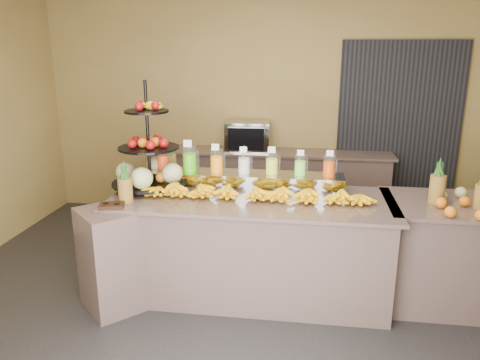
% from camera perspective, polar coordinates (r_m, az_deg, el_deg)
% --- Properties ---
extents(ground, '(6.00, 6.00, 0.00)m').
position_cam_1_polar(ground, '(4.27, 0.85, -15.41)').
color(ground, black).
rests_on(ground, ground).
extents(room_envelope, '(6.04, 5.02, 2.82)m').
position_cam_1_polar(room_envelope, '(4.42, 4.75, 11.44)').
color(room_envelope, olive).
rests_on(room_envelope, ground).
extents(buffet_counter, '(2.75, 1.25, 0.93)m').
position_cam_1_polar(buffet_counter, '(4.29, -0.21, -8.18)').
color(buffet_counter, gray).
rests_on(buffet_counter, ground).
extents(right_counter, '(1.08, 0.88, 0.93)m').
position_cam_1_polar(right_counter, '(4.55, 23.57, -8.11)').
color(right_counter, gray).
rests_on(right_counter, ground).
extents(back_ledge, '(3.10, 0.55, 0.93)m').
position_cam_1_polar(back_ledge, '(6.14, 3.59, -0.66)').
color(back_ledge, gray).
rests_on(back_ledge, ground).
extents(pitcher_tray, '(1.85, 0.30, 0.15)m').
position_cam_1_polar(pitcher_tray, '(4.40, 0.49, -0.07)').
color(pitcher_tray, gray).
rests_on(pitcher_tray, buffet_counter).
extents(juice_pitcher_orange_a, '(0.11, 0.12, 0.27)m').
position_cam_1_polar(juice_pitcher_orange_a, '(4.53, -9.34, 2.36)').
color(juice_pitcher_orange_a, silver).
rests_on(juice_pitcher_orange_a, pitcher_tray).
extents(juice_pitcher_green, '(0.13, 0.14, 0.32)m').
position_cam_1_polar(juice_pitcher_green, '(4.45, -6.16, 2.47)').
color(juice_pitcher_green, silver).
rests_on(juice_pitcher_green, pitcher_tray).
extents(juice_pitcher_orange_b, '(0.12, 0.12, 0.29)m').
position_cam_1_polar(juice_pitcher_orange_b, '(4.40, -2.86, 2.23)').
color(juice_pitcher_orange_b, silver).
rests_on(juice_pitcher_orange_b, pitcher_tray).
extents(juice_pitcher_milk, '(0.11, 0.12, 0.27)m').
position_cam_1_polar(juice_pitcher_milk, '(4.36, 0.50, 2.03)').
color(juice_pitcher_milk, silver).
rests_on(juice_pitcher_milk, pitcher_tray).
extents(juice_pitcher_lemon, '(0.12, 0.12, 0.28)m').
position_cam_1_polar(juice_pitcher_lemon, '(4.33, 3.91, 1.95)').
color(juice_pitcher_lemon, silver).
rests_on(juice_pitcher_lemon, pitcher_tray).
extents(juice_pitcher_lime, '(0.11, 0.11, 0.26)m').
position_cam_1_polar(juice_pitcher_lime, '(4.32, 7.35, 1.72)').
color(juice_pitcher_lime, silver).
rests_on(juice_pitcher_lime, pitcher_tray).
extents(juice_pitcher_orange_c, '(0.11, 0.11, 0.26)m').
position_cam_1_polar(juice_pitcher_orange_c, '(4.33, 10.79, 1.60)').
color(juice_pitcher_orange_c, silver).
rests_on(juice_pitcher_orange_c, pitcher_tray).
extents(banana_heap, '(2.02, 0.18, 0.17)m').
position_cam_1_polar(banana_heap, '(4.09, 1.88, -1.34)').
color(banana_heap, yellow).
rests_on(banana_heap, buffet_counter).
extents(fruit_stand, '(0.91, 0.91, 1.01)m').
position_cam_1_polar(fruit_stand, '(4.42, -10.35, 2.12)').
color(fruit_stand, black).
rests_on(fruit_stand, buffet_counter).
extents(condiment_caddy, '(0.23, 0.19, 0.03)m').
position_cam_1_polar(condiment_caddy, '(4.04, -15.38, -3.02)').
color(condiment_caddy, black).
rests_on(condiment_caddy, buffet_counter).
extents(pineapple_left_a, '(0.12, 0.12, 0.37)m').
position_cam_1_polar(pineapple_left_a, '(4.12, -13.83, -0.80)').
color(pineapple_left_a, brown).
rests_on(pineapple_left_a, buffet_counter).
extents(pineapple_left_b, '(0.14, 0.14, 0.42)m').
position_cam_1_polar(pineapple_left_b, '(4.72, -8.58, 1.90)').
color(pineapple_left_b, brown).
rests_on(pineapple_left_b, buffet_counter).
extents(right_fruit_pile, '(0.45, 0.43, 0.24)m').
position_cam_1_polar(right_fruit_pile, '(4.24, 25.20, -2.23)').
color(right_fruit_pile, brown).
rests_on(right_fruit_pile, right_counter).
extents(oven_warmer, '(0.57, 0.41, 0.37)m').
position_cam_1_polar(oven_warmer, '(6.01, 0.98, 5.38)').
color(oven_warmer, gray).
rests_on(oven_warmer, back_ledge).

